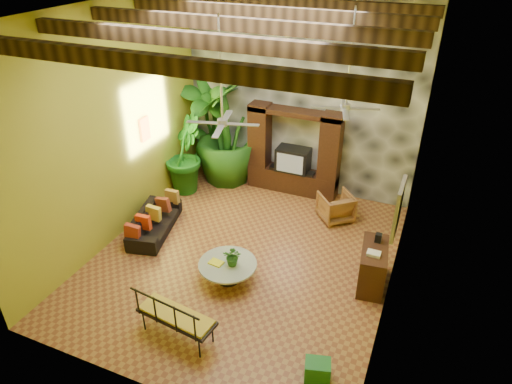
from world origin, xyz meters
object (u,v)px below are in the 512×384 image
at_px(ceiling_fan_back, 346,97).
at_px(coffee_table, 228,269).
at_px(entertainment_center, 293,158).
at_px(iron_bench, 174,316).
at_px(sofa, 155,221).
at_px(wicker_armchair, 336,207).
at_px(tall_plant_a, 208,126).
at_px(side_console, 373,266).
at_px(ceiling_fan_front, 222,111).
at_px(tall_plant_c, 226,131).
at_px(green_bin, 317,370).
at_px(tall_plant_b, 184,154).

xyz_separation_m(ceiling_fan_back, coffee_table, (-1.61, -1.98, -3.15)).
xyz_separation_m(entertainment_center, iron_bench, (-0.17, -5.65, -0.42)).
xyz_separation_m(sofa, wicker_armchair, (3.72, 2.14, 0.07)).
height_order(tall_plant_a, side_console, tall_plant_a).
height_order(ceiling_fan_back, side_console, ceiling_fan_back).
distance_m(ceiling_fan_front, side_console, 4.16).
distance_m(coffee_table, side_console, 2.84).
bearing_deg(iron_bench, tall_plant_c, 114.39).
distance_m(wicker_armchair, side_console, 2.36).
bearing_deg(iron_bench, ceiling_fan_front, 98.17).
bearing_deg(wicker_armchair, ceiling_fan_front, 17.94).
height_order(coffee_table, green_bin, coffee_table).
distance_m(side_console, green_bin, 2.57).
height_order(entertainment_center, tall_plant_c, tall_plant_c).
bearing_deg(tall_plant_c, green_bin, -52.06).
height_order(ceiling_fan_front, tall_plant_b, ceiling_fan_front).
xyz_separation_m(ceiling_fan_back, tall_plant_b, (-4.25, 0.89, -2.37)).
distance_m(ceiling_fan_front, coffee_table, 3.17).
bearing_deg(tall_plant_c, wicker_armchair, -13.51).
bearing_deg(green_bin, side_console, 82.00).
height_order(ceiling_fan_back, green_bin, ceiling_fan_back).
xyz_separation_m(sofa, side_console, (4.95, 0.13, 0.16)).
height_order(wicker_armchair, tall_plant_c, tall_plant_c).
height_order(entertainment_center, sofa, entertainment_center).
bearing_deg(sofa, side_console, -101.80).
relative_size(sofa, tall_plant_c, 0.64).
bearing_deg(green_bin, ceiling_fan_back, 101.10).
bearing_deg(iron_bench, wicker_armchair, 78.79).
relative_size(iron_bench, green_bin, 3.67).
distance_m(entertainment_center, coffee_table, 3.98).
xyz_separation_m(ceiling_fan_front, side_console, (2.85, 0.60, -2.97)).
distance_m(sofa, coffee_table, 2.44).
xyz_separation_m(ceiling_fan_front, iron_bench, (0.03, -2.12, -2.86)).
relative_size(ceiling_fan_front, side_console, 1.73).
relative_size(tall_plant_b, side_console, 1.91).
distance_m(wicker_armchair, green_bin, 4.64).
bearing_deg(sofa, tall_plant_a, -10.20).
relative_size(ceiling_fan_front, sofa, 1.01).
bearing_deg(tall_plant_b, tall_plant_a, 80.37).
bearing_deg(wicker_armchair, tall_plant_c, -53.88).
distance_m(tall_plant_a, tall_plant_b, 1.15).
distance_m(sofa, tall_plant_b, 2.19).
relative_size(tall_plant_a, tall_plant_c, 0.99).
height_order(ceiling_fan_front, tall_plant_c, ceiling_fan_front).
bearing_deg(green_bin, tall_plant_b, 138.15).
distance_m(ceiling_fan_back, green_bin, 4.84).
distance_m(entertainment_center, side_console, 3.99).
relative_size(tall_plant_a, iron_bench, 1.98).
relative_size(tall_plant_b, green_bin, 5.19).
height_order(tall_plant_b, tall_plant_c, tall_plant_c).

